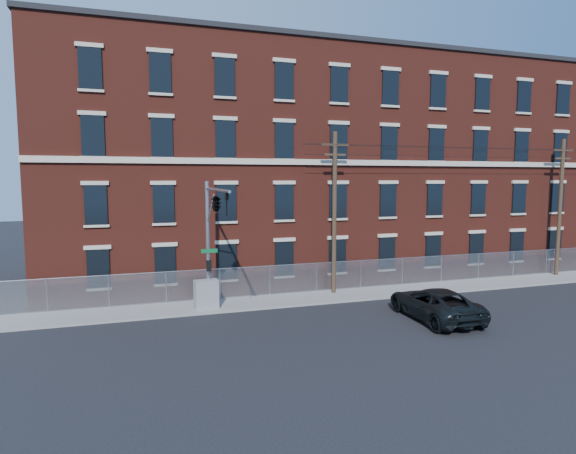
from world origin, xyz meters
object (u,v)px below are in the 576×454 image
(utility_pole_near, at_px, (334,210))
(pickup_truck, at_px, (434,304))
(traffic_signal_mast, at_px, (214,216))
(utility_cabinet, at_px, (206,294))

(utility_pole_near, xyz_separation_m, pickup_truck, (2.88, -6.46, -4.53))
(traffic_signal_mast, bearing_deg, pickup_truck, -15.64)
(traffic_signal_mast, relative_size, pickup_truck, 1.20)
(traffic_signal_mast, height_order, pickup_truck, traffic_signal_mast)
(pickup_truck, height_order, utility_cabinet, utility_cabinet)
(utility_cabinet, bearing_deg, utility_pole_near, 1.60)
(utility_cabinet, bearing_deg, traffic_signal_mast, -92.92)
(traffic_signal_mast, bearing_deg, utility_pole_near, 23.14)
(traffic_signal_mast, xyz_separation_m, pickup_truck, (10.88, -3.05, -4.58))
(utility_pole_near, height_order, utility_cabinet, utility_pole_near)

